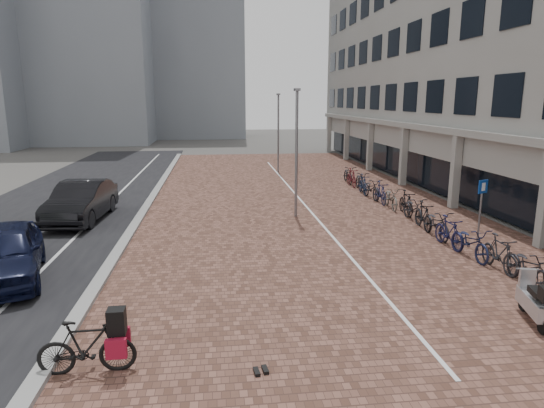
{
  "coord_description": "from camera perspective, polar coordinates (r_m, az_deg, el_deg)",
  "views": [
    {
      "loc": [
        -1.92,
        -9.96,
        4.84
      ],
      "look_at": [
        0.0,
        6.0,
        1.3
      ],
      "focal_mm": 31.28,
      "sensor_mm": 36.0,
      "label": 1
    }
  ],
  "objects": [
    {
      "name": "lamp_far",
      "position": [
        32.25,
        0.76,
        8.44
      ],
      "size": [
        0.12,
        0.12,
        5.21
      ],
      "primitive_type": "cylinder",
      "color": "slate",
      "rests_on": "ground"
    },
    {
      "name": "parking_sign",
      "position": [
        17.66,
        23.89,
        0.27
      ],
      "size": [
        0.43,
        0.23,
        2.2
      ],
      "rotation": [
        0.0,
        0.0,
        0.43
      ],
      "color": "slate",
      "rests_on": "ground"
    },
    {
      "name": "curb",
      "position": [
        22.69,
        -14.76,
        -0.13
      ],
      "size": [
        0.35,
        42.0,
        0.14
      ],
      "primitive_type": "cube",
      "color": "gray",
      "rests_on": "ground"
    },
    {
      "name": "parking_line",
      "position": [
        22.85,
        3.68,
        0.25
      ],
      "size": [
        0.1,
        30.0,
        0.0
      ],
      "primitive_type": "cube",
      "color": "white",
      "rests_on": "plaza_brick"
    },
    {
      "name": "lane_line",
      "position": [
        23.04,
        -19.43,
        -0.37
      ],
      "size": [
        0.12,
        44.0,
        0.0
      ],
      "primitive_type": "cube",
      "color": "white",
      "rests_on": "street_asphalt"
    },
    {
      "name": "scooter_front",
      "position": [
        12.09,
        29.09,
        -10.03
      ],
      "size": [
        0.9,
        1.66,
        1.09
      ],
      "primitive_type": null,
      "rotation": [
        0.0,
        0.0,
        -0.27
      ],
      "color": "#B7B8BC",
      "rests_on": "ground"
    },
    {
      "name": "car_navy",
      "position": [
        14.82,
        -29.52,
        -5.16
      ],
      "size": [
        3.01,
        4.87,
        1.55
      ],
      "primitive_type": "imported",
      "rotation": [
        0.0,
        0.0,
        0.28
      ],
      "color": "black",
      "rests_on": "ground"
    },
    {
      "name": "plaza_brick",
      "position": [
        22.82,
        3.18,
        0.18
      ],
      "size": [
        14.5,
        42.0,
        0.04
      ],
      "primitive_type": "cube",
      "color": "brown",
      "rests_on": "ground"
    },
    {
      "name": "office_building",
      "position": [
        30.14,
        24.08,
        18.26
      ],
      "size": [
        8.4,
        40.0,
        15.0
      ],
      "color": "#959591",
      "rests_on": "ground"
    },
    {
      "name": "hero_bike",
      "position": [
        9.42,
        -21.43,
        -15.65
      ],
      "size": [
        1.74,
        0.53,
        1.22
      ],
      "rotation": [
        0.0,
        0.0,
        1.59
      ],
      "color": "black",
      "rests_on": "ground"
    },
    {
      "name": "shoes",
      "position": [
        9.04,
        -1.33,
        -19.61
      ],
      "size": [
        0.37,
        0.32,
        0.08
      ],
      "primitive_type": null,
      "rotation": [
        0.0,
        0.0,
        0.12
      ],
      "color": "black",
      "rests_on": "ground"
    },
    {
      "name": "ground",
      "position": [
        11.24,
        3.76,
        -13.12
      ],
      "size": [
        140.0,
        140.0,
        0.0
      ],
      "primitive_type": "plane",
      "color": "#474442",
      "rests_on": "ground"
    },
    {
      "name": "bg_towers",
      "position": [
        60.88,
        -19.84,
        20.34
      ],
      "size": [
        33.0,
        23.0,
        32.0
      ],
      "color": "gray",
      "rests_on": "ground"
    },
    {
      "name": "bike_row",
      "position": [
        21.01,
        15.23,
        0.11
      ],
      "size": [
        1.25,
        18.11,
        1.05
      ],
      "color": "black",
      "rests_on": "ground"
    },
    {
      "name": "lamp_near",
      "position": [
        19.56,
        2.95,
        5.89
      ],
      "size": [
        0.12,
        0.12,
        5.24
      ],
      "primitive_type": "cylinder",
      "color": "gray",
      "rests_on": "ground"
    },
    {
      "name": "street_asphalt",
      "position": [
        23.57,
        -24.18,
        -0.53
      ],
      "size": [
        8.0,
        50.0,
        0.03
      ],
      "primitive_type": "cube",
      "color": "black",
      "rests_on": "ground"
    },
    {
      "name": "car_dark",
      "position": [
        20.76,
        -21.98,
        0.3
      ],
      "size": [
        2.02,
        4.99,
        1.61
      ],
      "primitive_type": "imported",
      "rotation": [
        0.0,
        0.0,
        -0.07
      ],
      "color": "black",
      "rests_on": "ground"
    }
  ]
}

